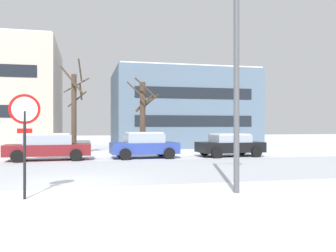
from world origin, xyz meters
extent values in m
plane|color=white|center=(0.00, 0.00, 0.00)|extent=(120.00, 120.00, 0.00)
cube|color=#B7BCC4|center=(0.00, 3.08, 0.00)|extent=(80.00, 8.16, 0.00)
cylinder|color=black|center=(-1.07, -2.36, 1.11)|extent=(0.07, 0.08, 2.23)
cylinder|color=red|center=(-1.07, -2.36, 2.28)|extent=(0.75, 0.17, 0.76)
cylinder|color=white|center=(-1.07, -2.37, 2.28)|extent=(0.61, 0.14, 0.62)
cube|color=red|center=(-1.07, -2.36, 1.73)|extent=(0.36, 0.09, 0.12)
cylinder|color=white|center=(-1.07, -2.35, 2.33)|extent=(0.41, 0.10, 0.42)
cylinder|color=#4C4F54|center=(4.51, -2.74, 3.13)|extent=(0.16, 0.16, 6.26)
cube|color=maroon|center=(-1.54, 8.32, 0.57)|extent=(4.50, 1.98, 0.60)
cube|color=#8C99A8|center=(-1.54, 8.32, 1.13)|extent=(2.51, 1.74, 0.52)
cube|color=white|center=(-1.54, 8.32, 1.41)|extent=(2.28, 1.61, 0.06)
cylinder|color=black|center=(-0.14, 9.30, 0.32)|extent=(0.65, 0.25, 0.64)
cylinder|color=black|center=(-0.06, 7.49, 0.32)|extent=(0.65, 0.25, 0.64)
cylinder|color=black|center=(-3.02, 9.16, 0.32)|extent=(0.65, 0.25, 0.64)
cylinder|color=black|center=(-2.93, 7.35, 0.32)|extent=(0.65, 0.25, 0.64)
cube|color=#283D93|center=(3.73, 8.46, 0.59)|extent=(3.89, 2.02, 0.63)
cube|color=#8C99A8|center=(3.73, 8.46, 1.17)|extent=(2.17, 1.79, 0.53)
cube|color=white|center=(3.73, 8.46, 1.46)|extent=(1.98, 1.66, 0.06)
cylinder|color=black|center=(4.92, 9.46, 0.32)|extent=(0.65, 0.25, 0.64)
cylinder|color=black|center=(5.01, 7.58, 0.32)|extent=(0.65, 0.25, 0.64)
cylinder|color=black|center=(2.45, 9.35, 0.32)|extent=(0.65, 0.25, 0.64)
cylinder|color=black|center=(2.54, 7.46, 0.32)|extent=(0.65, 0.25, 0.64)
cube|color=black|center=(8.99, 8.43, 0.57)|extent=(4.00, 2.03, 0.60)
cube|color=#8C99A8|center=(8.99, 8.43, 1.10)|extent=(2.23, 1.80, 0.45)
cube|color=white|center=(8.99, 8.43, 1.35)|extent=(2.03, 1.66, 0.06)
cylinder|color=black|center=(10.22, 9.43, 0.32)|extent=(0.65, 0.25, 0.64)
cylinder|color=black|center=(10.31, 7.54, 0.32)|extent=(0.65, 0.25, 0.64)
cylinder|color=black|center=(7.68, 9.31, 0.32)|extent=(0.65, 0.25, 0.64)
cylinder|color=black|center=(7.77, 7.42, 0.32)|extent=(0.65, 0.25, 0.64)
cylinder|color=#423326|center=(4.12, 11.56, 2.38)|extent=(0.38, 0.38, 4.77)
cylinder|color=#423326|center=(4.31, 12.10, 3.38)|extent=(1.25, 0.58, 1.18)
cylinder|color=#423326|center=(4.65, 12.06, 3.46)|extent=(1.14, 1.18, 1.09)
cylinder|color=#423326|center=(3.70, 10.93, 4.05)|extent=(1.36, 0.95, 1.40)
cylinder|color=#423326|center=(4.23, 10.84, 4.29)|extent=(1.53, 0.33, 1.35)
cylinder|color=#423326|center=(-0.27, 11.17, 2.54)|extent=(0.32, 0.32, 5.08)
cylinder|color=#423326|center=(-0.09, 11.74, 3.58)|extent=(1.23, 0.48, 1.04)
cylinder|color=#423326|center=(0.10, 11.08, 5.36)|extent=(0.29, 0.85, 1.32)
cylinder|color=#423326|center=(0.14, 11.12, 4.03)|extent=(0.22, 0.92, 1.03)
cylinder|color=#423326|center=(-0.35, 10.51, 4.61)|extent=(1.42, 0.28, 1.73)
cylinder|color=#423326|center=(-0.14, 11.97, 4.50)|extent=(1.66, 0.35, 1.00)
cube|color=slate|center=(9.04, 20.19, 3.38)|extent=(12.25, 9.02, 6.76)
cube|color=white|center=(9.04, 20.19, 6.81)|extent=(12.01, 8.84, 0.10)
cube|color=black|center=(9.04, 15.66, 2.25)|extent=(9.80, 0.04, 0.90)
cube|color=black|center=(9.04, 15.66, 4.51)|extent=(9.80, 0.04, 0.90)
camera|label=1|loc=(0.43, -12.03, 1.85)|focal=38.49mm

